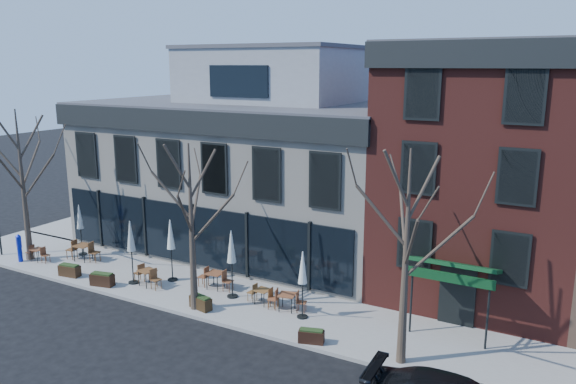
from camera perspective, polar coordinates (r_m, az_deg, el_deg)
The scene contains 24 objects.
ground at distance 29.19m, azimuth -9.34°, elevation -7.87°, with size 120.00×120.00×0.00m, color black.
sidewalk_front at distance 25.74m, azimuth -6.55°, elevation -10.50°, with size 33.50×4.70×0.15m, color gray.
sidewalk_side at distance 40.67m, azimuth -16.63°, elevation -2.18°, with size 4.50×12.00×0.15m, color gray.
corner_building at distance 31.88m, azimuth -3.91°, elevation 2.85°, with size 18.39×10.39×11.10m.
red_brick_building at distance 26.99m, azimuth 19.71°, elevation 2.27°, with size 8.20×11.78×11.18m.
tree_corner at distance 31.93m, azimuth -25.34°, elevation 0.78°, with size 3.93×3.98×7.92m.
tree_mid at distance 23.31m, azimuth -9.76°, elevation -3.40°, with size 3.50×3.55×7.04m.
tree_right at distance 19.16m, azimuth 11.91°, elevation -6.38°, with size 3.72×3.77×7.48m.
call_box at distance 32.56m, azimuth -25.63°, elevation -5.05°, with size 0.31×0.30×1.50m.
cafe_set_0 at distance 32.37m, azimuth -24.09°, elevation -5.71°, with size 1.55×0.64×0.81m.
cafe_set_1 at distance 31.53m, azimuth -20.11°, elevation -5.61°, with size 2.02×0.91×1.04m.
cafe_set_2 at distance 27.21m, azimuth -14.09°, elevation -8.25°, with size 1.81×0.84×0.93m.
cafe_set_3 at distance 26.28m, azimuth -7.38°, elevation -8.70°, with size 1.81×0.76×0.94m.
cafe_set_4 at distance 24.53m, azimuth -2.58°, elevation -10.40°, with size 1.56×0.67×0.81m.
cafe_set_5 at distance 23.89m, azimuth -0.10°, elevation -10.93°, with size 1.73×0.81×0.89m.
umbrella_0 at distance 32.12m, azimuth -20.40°, elevation -2.64°, with size 0.44×0.44×2.78m.
umbrella_1 at distance 27.12m, azimuth -15.68°, elevation -4.67°, with size 0.49×0.49×3.05m.
umbrella_2 at distance 27.04m, azimuth -11.83°, elevation -4.58°, with size 0.48×0.48×3.01m.
umbrella_3 at distance 24.70m, azimuth -5.77°, elevation -5.92°, with size 0.49×0.49×3.08m.
umbrella_4 at distance 22.69m, azimuth 1.49°, elevation -8.06°, with size 0.45×0.45×2.83m.
planter_0 at distance 29.57m, azimuth -21.31°, elevation -7.41°, with size 1.12×0.57×0.60m.
planter_1 at distance 27.85m, azimuth -18.35°, elevation -8.41°, with size 1.17×0.67×0.62m.
planter_2 at distance 24.40m, azimuth -8.87°, elevation -11.00°, with size 1.10×0.62×0.58m.
planter_3 at distance 21.47m, azimuth 2.39°, elevation -14.41°, with size 1.02×0.64×0.53m.
Camera 1 is at (17.14, -21.29, 10.23)m, focal length 35.00 mm.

